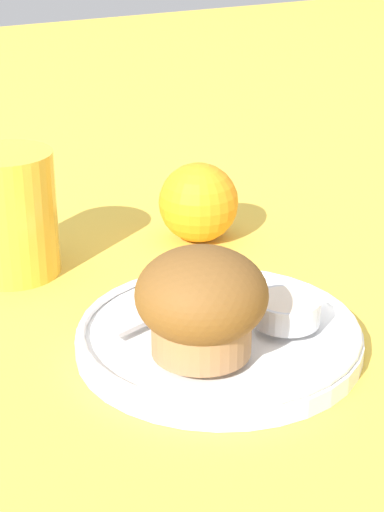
% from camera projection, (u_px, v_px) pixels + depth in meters
% --- Properties ---
extents(ground_plane, '(3.00, 3.00, 0.00)m').
position_uv_depth(ground_plane, '(201.00, 335.00, 0.64)').
color(ground_plane, gold).
extents(plate, '(0.21, 0.21, 0.02)m').
position_uv_depth(plate, '(222.00, 336.00, 0.62)').
color(plate, white).
rests_on(plate, ground_plane).
extents(muffin, '(0.09, 0.09, 0.07)m').
position_uv_depth(muffin, '(201.00, 303.00, 0.57)').
color(muffin, '#9E7047').
rests_on(muffin, plate).
extents(cream_ramekin, '(0.05, 0.05, 0.02)m').
position_uv_depth(cream_ramekin, '(287.00, 309.00, 0.61)').
color(cream_ramekin, silver).
rests_on(cream_ramekin, plate).
extents(berry_pair, '(0.02, 0.01, 0.01)m').
position_uv_depth(berry_pair, '(183.00, 290.00, 0.65)').
color(berry_pair, '#B7192D').
rests_on(berry_pair, plate).
extents(butter_knife, '(0.15, 0.05, 0.00)m').
position_uv_depth(butter_knife, '(187.00, 299.00, 0.65)').
color(butter_knife, silver).
rests_on(butter_knife, plate).
extents(orange_fruit, '(0.07, 0.07, 0.07)m').
position_uv_depth(orange_fruit, '(198.00, 202.00, 0.80)').
color(orange_fruit, orange).
rests_on(orange_fruit, ground_plane).
extents(juice_glass, '(0.08, 0.08, 0.11)m').
position_uv_depth(juice_glass, '(10.00, 214.00, 0.72)').
color(juice_glass, gold).
rests_on(juice_glass, ground_plane).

